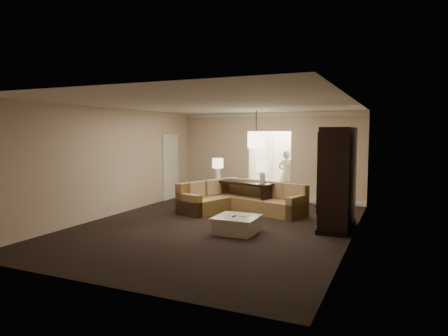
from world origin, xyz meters
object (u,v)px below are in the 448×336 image
at_px(console_table, 239,193).
at_px(drink_table, 325,212).
at_px(armoire, 338,181).
at_px(sectional_sofa, 240,200).
at_px(coffee_table, 237,224).
at_px(person, 287,172).

distance_m(console_table, drink_table, 3.10).
relative_size(console_table, drink_table, 3.53).
relative_size(armoire, drink_table, 3.79).
distance_m(sectional_sofa, armoire, 2.94).
bearing_deg(coffee_table, console_table, 110.81).
xyz_separation_m(armoire, drink_table, (-0.19, -0.43, -0.66)).
relative_size(sectional_sofa, drink_table, 5.51).
bearing_deg(drink_table, person, 115.65).
distance_m(sectional_sofa, drink_table, 2.84).
relative_size(console_table, person, 1.20).
xyz_separation_m(console_table, person, (0.70, 2.47, 0.41)).
xyz_separation_m(sectional_sofa, coffee_table, (0.79, -2.20, -0.14)).
distance_m(sectional_sofa, person, 2.85).
height_order(sectional_sofa, coffee_table, sectional_sofa).
xyz_separation_m(coffee_table, console_table, (-0.94, 2.47, 0.29)).
bearing_deg(person, drink_table, 119.24).
xyz_separation_m(sectional_sofa, armoire, (2.70, -0.89, 0.76)).
relative_size(console_table, armoire, 0.93).
height_order(armoire, person, armoire).
relative_size(coffee_table, person, 0.52).
height_order(coffee_table, armoire, armoire).
height_order(coffee_table, person, person).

